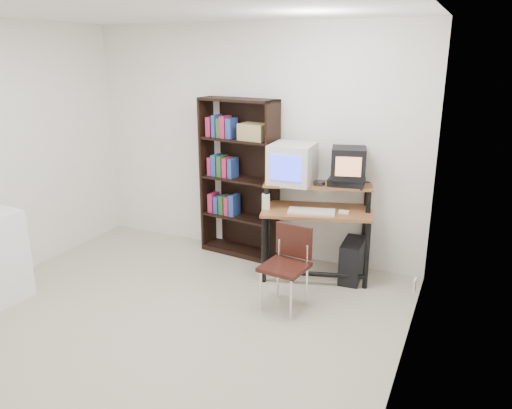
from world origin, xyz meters
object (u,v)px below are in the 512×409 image
at_px(computer_desk, 316,214).
at_px(pc_tower, 352,260).
at_px(bookshelf, 240,176).
at_px(crt_monitor, 292,164).
at_px(school_chair, 288,259).
at_px(crt_tv, 348,163).

bearing_deg(computer_desk, pc_tower, -8.32).
xyz_separation_m(computer_desk, bookshelf, (-1.00, 0.24, 0.25)).
height_order(crt_monitor, school_chair, crt_monitor).
bearing_deg(crt_tv, computer_desk, -161.89).
relative_size(crt_tv, bookshelf, 0.23).
relative_size(computer_desk, crt_tv, 3.00).
xyz_separation_m(computer_desk, crt_monitor, (-0.29, 0.04, 0.50)).
bearing_deg(bookshelf, school_chair, -38.85).
bearing_deg(crt_monitor, computer_desk, -11.38).
distance_m(crt_monitor, bookshelf, 0.77).
relative_size(school_chair, bookshelf, 0.43).
height_order(crt_monitor, pc_tower, crt_monitor).
bearing_deg(pc_tower, crt_tv, 135.23).
bearing_deg(pc_tower, computer_desk, -175.04).
bearing_deg(bookshelf, crt_monitor, -8.83).
xyz_separation_m(crt_tv, school_chair, (-0.29, -0.92, -0.74)).
bearing_deg(crt_monitor, crt_tv, 9.41).
height_order(school_chair, bookshelf, bookshelf).
bearing_deg(bookshelf, crt_tv, 3.54).
bearing_deg(school_chair, computer_desk, 95.94).
relative_size(crt_monitor, pc_tower, 1.04).
relative_size(crt_monitor, crt_tv, 1.15).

